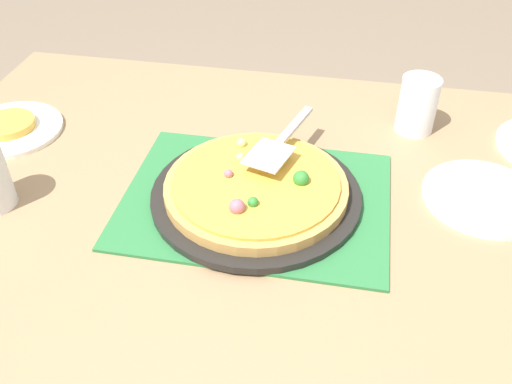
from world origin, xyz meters
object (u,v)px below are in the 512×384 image
at_px(pizza, 256,186).
at_px(plate_near_left, 10,129).
at_px(pizza_pan, 256,195).
at_px(served_slice_left, 8,124).
at_px(plate_side, 483,197).
at_px(cup_near, 418,105).
at_px(pizza_server, 280,142).

bearing_deg(pizza, plate_near_left, -12.97).
relative_size(pizza_pan, served_slice_left, 3.45).
relative_size(pizza_pan, plate_near_left, 1.73).
bearing_deg(plate_side, cup_near, -61.13).
relative_size(pizza, cup_near, 2.75).
bearing_deg(pizza, pizza_pan, 16.29).
xyz_separation_m(pizza, served_slice_left, (0.56, -0.13, -0.02)).
bearing_deg(plate_side, pizza_pan, 11.16).
height_order(plate_side, cup_near, cup_near).
height_order(plate_near_left, cup_near, cup_near).
distance_m(pizza, plate_near_left, 0.58).
height_order(plate_near_left, plate_side, same).
height_order(pizza_pan, cup_near, cup_near).
relative_size(pizza_pan, cup_near, 3.17).
bearing_deg(pizza_server, pizza_pan, 73.34).
bearing_deg(plate_near_left, served_slice_left, 0.00).
height_order(pizza_pan, plate_side, pizza_pan).
bearing_deg(pizza_pan, served_slice_left, -12.99).
bearing_deg(cup_near, pizza_server, 38.32).
relative_size(served_slice_left, pizza_server, 0.47).
relative_size(plate_side, cup_near, 1.83).
distance_m(plate_side, cup_near, 0.26).
bearing_deg(pizza, pizza_server, -106.47).
xyz_separation_m(pizza_pan, pizza, (-0.00, -0.00, 0.02)).
bearing_deg(pizza_server, plate_near_left, -3.46).
xyz_separation_m(pizza_pan, pizza_server, (-0.03, -0.09, 0.06)).
height_order(served_slice_left, cup_near, cup_near).
bearing_deg(cup_near, plate_near_left, 11.30).
height_order(plate_near_left, pizza_server, pizza_server).
bearing_deg(served_slice_left, plate_near_left, 0.00).
height_order(plate_side, pizza_server, pizza_server).
bearing_deg(served_slice_left, cup_near, -168.70).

